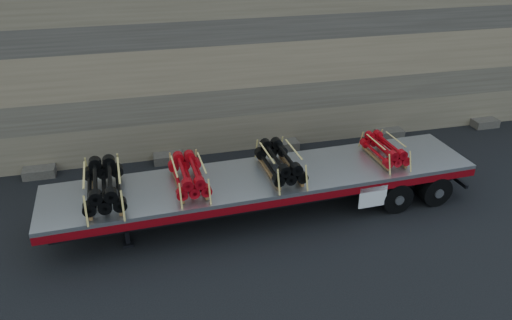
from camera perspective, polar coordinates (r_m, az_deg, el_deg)
The scene contains 7 objects.
ground at distance 17.33m, azimuth 1.47°, elevation -6.05°, with size 120.00×120.00×0.00m, color black.
rock_wall at distance 21.66m, azimuth -3.09°, elevation 11.12°, with size 44.00×3.00×7.00m, color #7A6B54.
trailer at distance 17.01m, azimuth 1.05°, elevation -3.87°, with size 14.45×2.78×1.44m, color #A6A8AD, non-canonical shape.
bundle_front at distance 15.87m, azimuth -17.02°, elevation -2.82°, with size 1.23×2.45×0.87m, color black, non-canonical shape.
bundle_midfront at distance 15.98m, azimuth -7.69°, elevation -1.78°, with size 1.07×2.13×0.76m, color #A70811, non-canonical shape.
bundle_midrear at distance 16.60m, azimuth 2.77°, elevation -0.29°, with size 1.13×2.26×0.80m, color black, non-canonical shape.
bundle_rear at distance 18.16m, azimuth 14.48°, elevation 1.14°, with size 0.95×1.91×0.68m, color #A70811, non-canonical shape.
Camera 1 is at (-3.96, -13.92, 9.53)m, focal length 35.00 mm.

